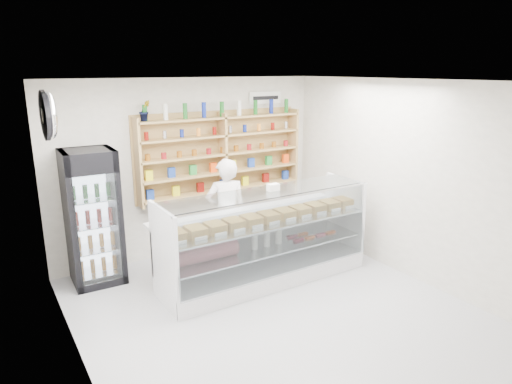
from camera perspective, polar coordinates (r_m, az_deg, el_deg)
room at (r=5.27m, az=3.01°, el=-1.75°), size 5.00×5.00×5.00m
display_counter at (r=6.55m, az=1.01°, el=-7.91°), size 3.02×0.90×1.32m
shop_worker at (r=6.83m, az=-3.75°, el=-2.69°), size 0.69×0.54×1.68m
drinks_cooler at (r=6.68m, az=-19.70°, el=-2.98°), size 0.70×0.68×1.89m
wall_shelving at (r=7.42m, az=-4.18°, el=4.78°), size 2.84×0.28×1.33m
potted_plant at (r=6.83m, az=-13.74°, el=9.85°), size 0.18×0.15×0.30m
security_mirror at (r=5.39m, az=-24.38°, el=8.73°), size 0.15×0.50×0.50m
wall_sign at (r=7.88m, az=1.15°, el=11.69°), size 0.62×0.03×0.20m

